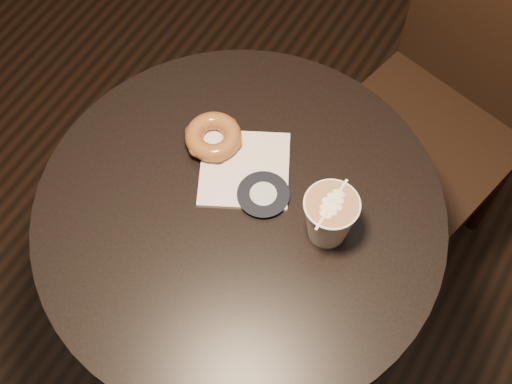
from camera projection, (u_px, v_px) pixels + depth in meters
cafe_table at (241, 259)px, 1.37m from camera, size 0.70×0.70×0.75m
chair at (455, 89)px, 1.57m from camera, size 0.47×0.47×0.99m
pastry_bag at (245, 169)px, 1.23m from camera, size 0.21×0.21×0.01m
doughnut at (213, 137)px, 1.24m from camera, size 0.10×0.10×0.03m
latte_cup at (329, 218)px, 1.14m from camera, size 0.09×0.09×0.10m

